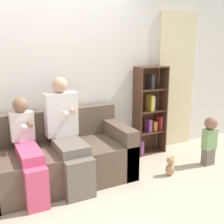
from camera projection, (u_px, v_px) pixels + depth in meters
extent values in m
plane|color=beige|center=(79.00, 199.00, 3.21)|extent=(14.00, 14.00, 0.00)
cube|color=silver|center=(51.00, 78.00, 3.74)|extent=(10.00, 0.06, 2.55)
cube|color=beige|center=(176.00, 81.00, 4.67)|extent=(0.72, 0.04, 2.22)
cube|color=brown|center=(61.00, 168.00, 3.47)|extent=(1.86, 0.69, 0.47)
cube|color=brown|center=(51.00, 142.00, 3.78)|extent=(1.86, 0.15, 0.87)
cube|color=brown|center=(120.00, 149.00, 3.81)|extent=(0.18, 0.69, 0.67)
cube|color=#70665B|center=(80.00, 180.00, 3.16)|extent=(0.34, 0.12, 0.47)
cube|color=#70665B|center=(71.00, 147.00, 3.36)|extent=(0.34, 0.49, 0.11)
cube|color=white|center=(61.00, 114.00, 3.57)|extent=(0.40, 0.18, 0.55)
sphere|color=tan|center=(60.00, 85.00, 3.48)|extent=(0.20, 0.20, 0.20)
cylinder|color=tan|center=(73.00, 111.00, 3.48)|extent=(0.05, 0.10, 0.05)
cube|color=white|center=(66.00, 113.00, 3.39)|extent=(0.05, 0.12, 0.02)
cube|color=#DB4C75|center=(37.00, 190.00, 2.95)|extent=(0.24, 0.12, 0.47)
cube|color=#DB4C75|center=(29.00, 153.00, 3.17)|extent=(0.24, 0.55, 0.11)
cube|color=white|center=(22.00, 126.00, 3.40)|extent=(0.28, 0.13, 0.35)
sphere|color=#8C664C|center=(20.00, 105.00, 3.34)|extent=(0.18, 0.18, 0.18)
cylinder|color=#8C664C|center=(30.00, 125.00, 3.33)|extent=(0.05, 0.10, 0.05)
cube|color=white|center=(24.00, 127.00, 3.25)|extent=(0.05, 0.12, 0.02)
cube|color=#70665B|center=(208.00, 156.00, 4.10)|extent=(0.16, 0.12, 0.24)
cube|color=#84AD70|center=(210.00, 139.00, 4.03)|extent=(0.20, 0.12, 0.30)
sphere|color=#8C664C|center=(211.00, 123.00, 3.97)|extent=(0.18, 0.18, 0.18)
cube|color=#4C2D1E|center=(137.00, 113.00, 4.30)|extent=(0.02, 0.26, 1.38)
cube|color=#4C2D1E|center=(162.00, 109.00, 4.51)|extent=(0.02, 0.26, 1.38)
cube|color=#4C2D1E|center=(146.00, 109.00, 4.51)|extent=(0.49, 0.02, 1.38)
cube|color=#4C2D1E|center=(149.00, 152.00, 4.57)|extent=(0.46, 0.22, 0.02)
cube|color=#4C2D1E|center=(149.00, 132.00, 4.49)|extent=(0.46, 0.22, 0.02)
cube|color=#4C2D1E|center=(150.00, 111.00, 4.41)|extent=(0.46, 0.22, 0.02)
cube|color=#4C2D1E|center=(151.00, 89.00, 4.32)|extent=(0.46, 0.22, 0.02)
cube|color=#4C2D1E|center=(152.00, 67.00, 4.24)|extent=(0.46, 0.22, 0.02)
cube|color=#934CA3|center=(148.00, 125.00, 4.45)|extent=(0.05, 0.15, 0.20)
cube|color=#C63838|center=(159.00, 123.00, 4.54)|extent=(0.03, 0.14, 0.22)
cube|color=orange|center=(154.00, 126.00, 4.51)|extent=(0.06, 0.12, 0.15)
cube|color=#333338|center=(151.00, 82.00, 4.29)|extent=(0.05, 0.13, 0.22)
cube|color=beige|center=(152.00, 103.00, 4.39)|extent=(0.05, 0.13, 0.23)
cube|color=#934CA3|center=(140.00, 147.00, 4.47)|extent=(0.07, 0.16, 0.22)
cube|color=gold|center=(149.00, 103.00, 4.37)|extent=(0.04, 0.17, 0.25)
ellipsoid|color=tan|center=(170.00, 169.00, 3.76)|extent=(0.13, 0.11, 0.16)
sphere|color=tan|center=(171.00, 161.00, 3.73)|extent=(0.10, 0.10, 0.10)
sphere|color=tan|center=(169.00, 159.00, 3.71)|extent=(0.04, 0.04, 0.04)
sphere|color=tan|center=(173.00, 158.00, 3.74)|extent=(0.04, 0.04, 0.04)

